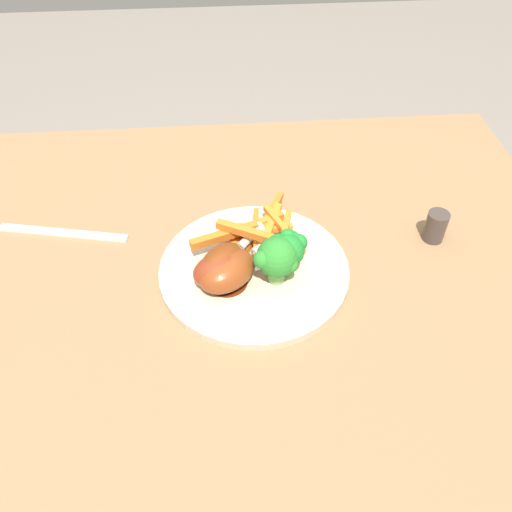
% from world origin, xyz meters
% --- Properties ---
extents(ground_plane, '(6.00, 6.00, 0.00)m').
position_xyz_m(ground_plane, '(0.00, 0.00, 0.00)').
color(ground_plane, gray).
extents(dining_table, '(0.99, 0.81, 0.71)m').
position_xyz_m(dining_table, '(0.00, 0.00, 0.60)').
color(dining_table, '#8E6B47').
rests_on(dining_table, ground_plane).
extents(dinner_plate, '(0.25, 0.25, 0.01)m').
position_xyz_m(dinner_plate, '(-0.04, -0.02, 0.71)').
color(dinner_plate, beige).
rests_on(dinner_plate, dining_table).
extents(broccoli_floret_front, '(0.06, 0.05, 0.07)m').
position_xyz_m(broccoli_floret_front, '(-0.06, 0.00, 0.76)').
color(broccoli_floret_front, '#74A45A').
rests_on(broccoli_floret_front, dinner_plate).
extents(broccoli_floret_middle, '(0.05, 0.05, 0.06)m').
position_xyz_m(broccoli_floret_middle, '(-0.08, -0.02, 0.76)').
color(broccoli_floret_middle, '#7ABE4F').
rests_on(broccoli_floret_middle, dinner_plate).
extents(carrot_fries_pile, '(0.15, 0.16, 0.04)m').
position_xyz_m(carrot_fries_pile, '(-0.04, -0.07, 0.74)').
color(carrot_fries_pile, orange).
rests_on(carrot_fries_pile, dinner_plate).
extents(chicken_drumstick_near, '(0.10, 0.12, 0.05)m').
position_xyz_m(chicken_drumstick_near, '(0.00, -0.01, 0.74)').
color(chicken_drumstick_near, '#521F0B').
rests_on(chicken_drumstick_near, dinner_plate).
extents(chicken_drumstick_far, '(0.12, 0.11, 0.04)m').
position_xyz_m(chicken_drumstick_far, '(-0.01, -0.00, 0.74)').
color(chicken_drumstick_far, '#5C220E').
rests_on(chicken_drumstick_far, dinner_plate).
extents(chicken_drumstick_extra, '(0.13, 0.07, 0.04)m').
position_xyz_m(chicken_drumstick_extra, '(0.00, 0.00, 0.74)').
color(chicken_drumstick_extra, '#5A1C0F').
rests_on(chicken_drumstick_extra, dinner_plate).
extents(fork, '(0.19, 0.05, 0.00)m').
position_xyz_m(fork, '(0.23, -0.12, 0.71)').
color(fork, silver).
rests_on(fork, dining_table).
extents(pepper_shaker, '(0.03, 0.03, 0.05)m').
position_xyz_m(pepper_shaker, '(-0.30, -0.07, 0.73)').
color(pepper_shaker, '#423833').
rests_on(pepper_shaker, dining_table).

